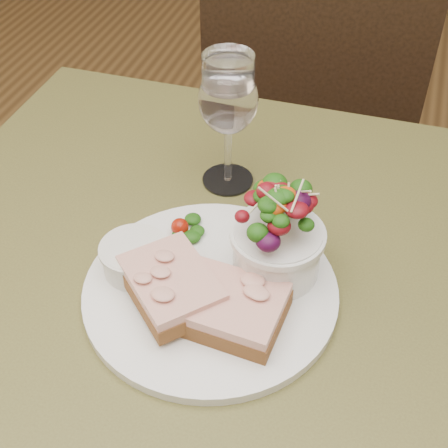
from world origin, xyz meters
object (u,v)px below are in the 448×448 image
(chair_far, at_px, (304,187))
(dinner_plate, at_px, (211,290))
(sandwich_front, at_px, (226,306))
(ramekin, at_px, (135,257))
(salad_bowl, at_px, (278,233))
(wine_glass, at_px, (228,104))
(cafe_table, at_px, (207,329))
(sandwich_back, at_px, (171,285))

(chair_far, relative_size, dinner_plate, 3.12)
(dinner_plate, relative_size, sandwich_front, 2.25)
(ramekin, relative_size, salad_bowl, 0.58)
(wine_glass, bearing_deg, cafe_table, -81.52)
(cafe_table, xyz_separation_m, dinner_plate, (0.01, -0.03, 0.11))
(chair_far, bearing_deg, dinner_plate, 86.25)
(cafe_table, relative_size, ramekin, 10.91)
(sandwich_front, xyz_separation_m, sandwich_back, (-0.06, 0.01, 0.01))
(dinner_plate, bearing_deg, sandwich_front, -50.13)
(chair_far, xyz_separation_m, wine_glass, (-0.03, -0.58, 0.58))
(sandwich_front, height_order, ramekin, ramekin)
(sandwich_back, xyz_separation_m, salad_bowl, (0.10, 0.08, 0.04))
(chair_far, xyz_separation_m, sandwich_back, (-0.02, -0.81, 0.49))
(dinner_plate, height_order, wine_glass, wine_glass)
(cafe_table, relative_size, sandwich_front, 6.25)
(ramekin, xyz_separation_m, wine_glass, (0.05, 0.20, 0.09))
(sandwich_back, bearing_deg, dinner_plate, 84.41)
(chair_far, relative_size, ramekin, 12.27)
(dinner_plate, bearing_deg, salad_bowl, 36.67)
(dinner_plate, bearing_deg, cafe_table, 119.58)
(dinner_plate, relative_size, ramekin, 3.93)
(salad_bowl, bearing_deg, cafe_table, -164.58)
(sandwich_front, height_order, wine_glass, wine_glass)
(sandwich_front, relative_size, ramekin, 1.74)
(chair_far, relative_size, wine_glass, 5.14)
(dinner_plate, distance_m, sandwich_front, 0.05)
(sandwich_back, distance_m, wine_glass, 0.25)
(sandwich_front, bearing_deg, cafe_table, 130.88)
(salad_bowl, distance_m, wine_glass, 0.19)
(chair_far, height_order, dinner_plate, chair_far)
(dinner_plate, distance_m, sandwich_back, 0.05)
(salad_bowl, bearing_deg, chair_far, 95.87)
(dinner_plate, xyz_separation_m, wine_glass, (-0.04, 0.20, 0.12))
(ramekin, distance_m, wine_glass, 0.23)
(chair_far, xyz_separation_m, salad_bowl, (0.08, -0.73, 0.53))
(wine_glass, bearing_deg, dinner_plate, -78.58)
(cafe_table, height_order, wine_glass, wine_glass)
(sandwich_back, xyz_separation_m, wine_glass, (-0.01, 0.23, 0.09))
(cafe_table, bearing_deg, sandwich_front, -54.17)
(cafe_table, xyz_separation_m, ramekin, (-0.08, -0.02, 0.13))
(chair_far, height_order, sandwich_front, chair_far)
(sandwich_front, xyz_separation_m, ramekin, (-0.12, 0.04, 0.00))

